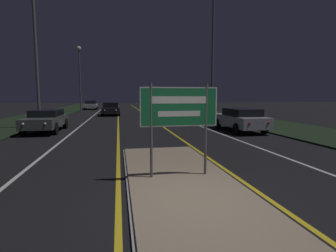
# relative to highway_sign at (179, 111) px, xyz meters

# --- Properties ---
(ground_plane) EXTENTS (160.00, 160.00, 0.00)m
(ground_plane) POSITION_rel_highway_sign_xyz_m (0.00, -1.58, -1.76)
(ground_plane) COLOR black
(median_island) EXTENTS (2.70, 7.53, 0.10)m
(median_island) POSITION_rel_highway_sign_xyz_m (0.00, 0.00, -1.72)
(median_island) COLOR #999993
(median_island) RESTS_ON ground_plane
(verge_left) EXTENTS (5.00, 100.00, 0.08)m
(verge_left) POSITION_rel_highway_sign_xyz_m (-9.50, 18.42, -1.72)
(verge_left) COLOR black
(verge_left) RESTS_ON ground_plane
(verge_right) EXTENTS (5.00, 100.00, 0.08)m
(verge_right) POSITION_rel_highway_sign_xyz_m (9.50, 18.42, -1.72)
(verge_right) COLOR black
(verge_right) RESTS_ON ground_plane
(centre_line_yellow_left) EXTENTS (0.12, 70.00, 0.01)m
(centre_line_yellow_left) POSITION_rel_highway_sign_xyz_m (-1.54, 23.42, -1.76)
(centre_line_yellow_left) COLOR gold
(centre_line_yellow_left) RESTS_ON ground_plane
(centre_line_yellow_right) EXTENTS (0.12, 70.00, 0.01)m
(centre_line_yellow_right) POSITION_rel_highway_sign_xyz_m (1.54, 23.42, -1.76)
(centre_line_yellow_right) COLOR gold
(centre_line_yellow_right) RESTS_ON ground_plane
(lane_line_white_left) EXTENTS (0.12, 70.00, 0.01)m
(lane_line_white_left) POSITION_rel_highway_sign_xyz_m (-4.20, 23.42, -1.76)
(lane_line_white_left) COLOR silver
(lane_line_white_left) RESTS_ON ground_plane
(lane_line_white_right) EXTENTS (0.12, 70.00, 0.01)m
(lane_line_white_right) POSITION_rel_highway_sign_xyz_m (4.20, 23.42, -1.76)
(lane_line_white_right) COLOR silver
(lane_line_white_right) RESTS_ON ground_plane
(edge_line_white_left) EXTENTS (0.10, 70.00, 0.01)m
(edge_line_white_left) POSITION_rel_highway_sign_xyz_m (-7.20, 23.42, -1.76)
(edge_line_white_left) COLOR silver
(edge_line_white_left) RESTS_ON ground_plane
(edge_line_white_right) EXTENTS (0.10, 70.00, 0.01)m
(edge_line_white_right) POSITION_rel_highway_sign_xyz_m (7.20, 23.42, -1.76)
(edge_line_white_right) COLOR silver
(edge_line_white_right) RESTS_ON ground_plane
(highway_sign) EXTENTS (1.97, 0.07, 2.36)m
(highway_sign) POSITION_rel_highway_sign_xyz_m (0.00, 0.00, 0.00)
(highway_sign) COLOR #56565B
(highway_sign) RESTS_ON median_island
(streetlight_left_near) EXTENTS (0.60, 0.60, 10.76)m
(streetlight_left_near) POSITION_rel_highway_sign_xyz_m (-6.54, 11.79, 5.46)
(streetlight_left_near) COLOR #56565B
(streetlight_left_near) RESTS_ON ground_plane
(streetlight_left_far) EXTENTS (0.60, 0.60, 8.62)m
(streetlight_left_far) POSITION_rel_highway_sign_xyz_m (-6.43, 30.33, 4.23)
(streetlight_left_far) COLOR #56565B
(streetlight_left_far) RESTS_ON ground_plane
(streetlight_right_near) EXTENTS (0.59, 0.59, 10.61)m
(streetlight_right_near) POSITION_rel_highway_sign_xyz_m (6.11, 14.31, 5.33)
(streetlight_right_near) COLOR #56565B
(streetlight_right_near) RESTS_ON ground_plane
(car_receding_0) EXTENTS (1.90, 4.62, 1.38)m
(car_receding_0) POSITION_rel_highway_sign_xyz_m (5.82, 8.47, -1.03)
(car_receding_0) COLOR #B7B7BC
(car_receding_0) RESTS_ON ground_plane
(car_receding_1) EXTENTS (1.95, 4.42, 1.39)m
(car_receding_1) POSITION_rel_highway_sign_xyz_m (5.65, 17.39, -1.03)
(car_receding_1) COLOR black
(car_receding_1) RESTS_ON ground_plane
(car_approaching_0) EXTENTS (1.87, 4.62, 1.32)m
(car_approaching_0) POSITION_rel_highway_sign_xyz_m (-5.79, 10.38, -1.04)
(car_approaching_0) COLOR #4C514C
(car_approaching_0) RESTS_ON ground_plane
(car_approaching_1) EXTENTS (1.98, 4.47, 1.43)m
(car_approaching_1) POSITION_rel_highway_sign_xyz_m (-2.32, 23.41, -1.02)
(car_approaching_1) COLOR black
(car_approaching_1) RESTS_ON ground_plane
(car_approaching_2) EXTENTS (1.98, 4.30, 1.41)m
(car_approaching_2) POSITION_rel_highway_sign_xyz_m (-5.80, 37.13, -1.03)
(car_approaching_2) COLOR #B7B7BC
(car_approaching_2) RESTS_ON ground_plane
(warning_sign) EXTENTS (0.60, 0.06, 2.46)m
(warning_sign) POSITION_rel_highway_sign_xyz_m (9.05, 22.27, -0.21)
(warning_sign) COLOR #56565B
(warning_sign) RESTS_ON verge_right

